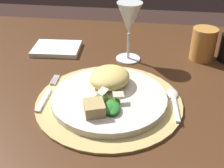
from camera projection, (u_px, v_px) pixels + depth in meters
name	position (u px, v px, depth m)	size (l,w,h in m)	color
dining_table	(113.00, 114.00, 0.83)	(1.28, 0.86, 0.74)	#482B17
placemat	(109.00, 102.00, 0.67)	(0.34, 0.34, 0.01)	tan
dinner_plate	(109.00, 98.00, 0.66)	(0.26, 0.26, 0.02)	silver
pasta_serving	(109.00, 77.00, 0.69)	(0.11, 0.10, 0.04)	#E5C96C
salad_greens	(107.00, 104.00, 0.61)	(0.08, 0.08, 0.03)	#4A7028
bread_piece	(94.00, 108.00, 0.60)	(0.04, 0.04, 0.02)	tan
fork	(47.00, 94.00, 0.69)	(0.02, 0.16, 0.00)	silver
spoon	(173.00, 98.00, 0.67)	(0.03, 0.13, 0.01)	silver
napkin	(57.00, 49.00, 0.91)	(0.14, 0.11, 0.01)	white
wine_glass	(129.00, 20.00, 0.80)	(0.07, 0.07, 0.17)	silver
amber_tumbler	(203.00, 44.00, 0.84)	(0.07, 0.07, 0.09)	#CC893E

